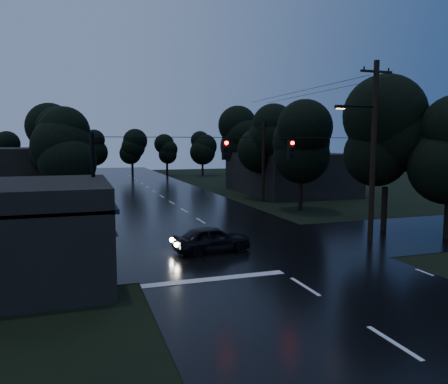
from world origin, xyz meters
TOP-DOWN VIEW (x-y plane):
  - ground at (0.00, 0.00)m, footprint 160.00×160.00m
  - main_road at (0.00, 30.00)m, footprint 12.00×120.00m
  - cross_street at (0.00, 12.00)m, footprint 60.00×9.00m
  - building_far_right at (14.00, 34.00)m, footprint 10.00×14.00m
  - building_far_left at (-14.00, 40.00)m, footprint 10.00×16.00m
  - utility_pole_main at (7.41, 11.00)m, footprint 3.50×0.30m
  - utility_pole_far at (8.30, 28.00)m, footprint 2.00×0.30m
  - anchor_pole_left at (-7.50, 11.00)m, footprint 0.18×0.18m
  - span_signals at (0.56, 10.99)m, footprint 15.00×0.37m
  - tree_corner_near at (10.00, 13.00)m, footprint 4.48×4.48m
  - tree_left_a at (-9.00, 22.00)m, footprint 3.92×3.92m
  - tree_left_b at (-9.60, 30.00)m, footprint 4.20×4.20m
  - tree_left_c at (-10.20, 40.00)m, footprint 4.48×4.48m
  - tree_right_a at (9.00, 22.00)m, footprint 4.20×4.20m
  - tree_right_b at (9.60, 30.00)m, footprint 4.48×4.48m
  - tree_right_c at (10.20, 40.00)m, footprint 4.76×4.76m
  - car at (-1.80, 11.36)m, footprint 4.09×1.98m

SIDE VIEW (x-z plane):
  - ground at x=0.00m, z-range 0.00..0.00m
  - main_road at x=0.00m, z-range -0.01..0.01m
  - cross_street at x=0.00m, z-range -0.01..0.01m
  - car at x=-1.80m, z-range 0.00..1.35m
  - building_far_right at x=14.00m, z-range 0.00..4.40m
  - building_far_left at x=-14.00m, z-range 0.00..5.00m
  - anchor_pole_left at x=-7.50m, z-range 0.00..6.00m
  - utility_pole_far at x=8.30m, z-range 0.13..7.63m
  - tree_left_a at x=-9.00m, z-range 1.11..9.37m
  - span_signals at x=0.56m, z-range 4.69..5.80m
  - utility_pole_main at x=7.41m, z-range 0.26..10.26m
  - tree_left_b at x=-9.60m, z-range 1.19..10.04m
  - tree_right_a at x=9.00m, z-range 1.19..10.04m
  - tree_corner_near at x=10.00m, z-range 1.27..10.71m
  - tree_left_c at x=-10.20m, z-range 1.27..10.71m
  - tree_right_b at x=9.60m, z-range 1.27..10.71m
  - tree_right_c at x=10.20m, z-range 1.35..11.38m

